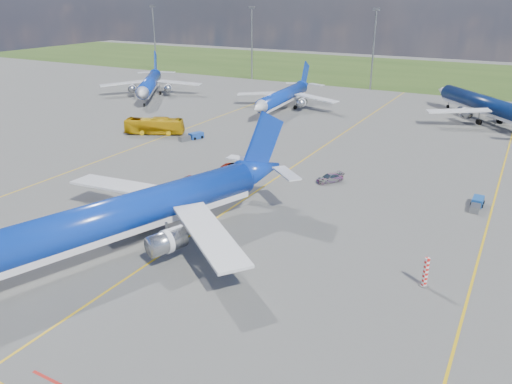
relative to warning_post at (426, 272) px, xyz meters
The scene contains 15 objects.
ground 27.24m from the warning_post, 162.90° to the right, with size 400.00×400.00×0.00m, color #525250.
grass_strip 144.37m from the warning_post, 100.38° to the left, with size 400.00×80.00×0.01m, color #2D4719.
taxiway_lines 32.52m from the warning_post, 142.66° to the left, with size 60.25×160.00×0.02m.
floodlight_masts 103.84m from the warning_post, 98.91° to the left, with size 202.20×0.50×22.70m.
warning_post is the anchor object (origin of this frame).
bg_jet_nw 105.61m from the warning_post, 144.04° to the left, with size 29.75×39.05×10.23m, color #0B2E9E, non-canonical shape.
bg_jet_nnw 79.04m from the warning_post, 125.74° to the left, with size 27.80×36.49×9.56m, color #0B2E9E, non-canonical shape.
bg_jet_n 75.29m from the warning_post, 92.09° to the left, with size 30.99×40.68×10.65m, color #081842, non-canonical shape.
main_airliner 30.79m from the warning_post, 165.93° to the right, with size 34.84×45.73×11.98m, color #0B2E9E, non-canonical shape.
apron_bus 66.96m from the warning_post, 151.78° to the left, with size 2.74×11.73×3.27m, color gold.
service_car_a 37.94m from the warning_post, 162.43° to the left, with size 1.52×3.77×1.28m, color #999999.
service_car_b 37.57m from the warning_post, 149.03° to the left, with size 2.50×5.42×1.51m, color #999999.
service_car_c 29.05m from the warning_post, 128.98° to the left, with size 1.76×4.33×1.26m, color #999999.
baggage_tug_w 23.04m from the warning_post, 84.72° to the left, with size 1.38×4.68×1.05m.
baggage_tug_c 59.44m from the warning_post, 147.41° to the left, with size 3.06×5.28×1.15m.
Camera 1 is at (31.70, -35.88, 26.02)m, focal length 35.00 mm.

